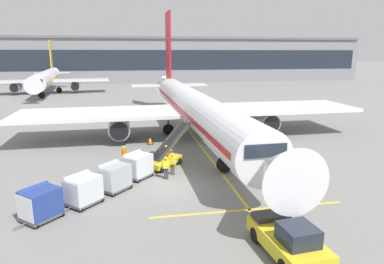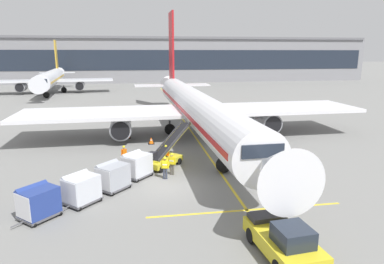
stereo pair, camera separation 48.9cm
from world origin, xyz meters
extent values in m
plane|color=slate|center=(0.00, 0.00, 0.00)|extent=(600.00, 600.00, 0.00)
cylinder|color=white|center=(4.17, 13.81, 3.41)|extent=(4.41, 38.01, 3.51)
cube|color=red|center=(4.17, 13.81, 3.41)|extent=(4.40, 36.49, 0.42)
cone|color=white|center=(4.66, -6.91, 3.41)|extent=(3.41, 3.58, 3.33)
cone|color=white|center=(3.65, 35.57, 3.67)|extent=(3.11, 5.68, 2.98)
cube|color=white|center=(-5.56, 14.52, 2.89)|extent=(18.20, 8.01, 0.36)
cylinder|color=#93969E|center=(-3.89, 13.81, 1.62)|extent=(2.29, 4.98, 2.17)
cylinder|color=black|center=(-3.83, 11.29, 1.62)|extent=(1.85, 0.16, 1.85)
cube|color=white|center=(13.86, 14.99, 2.89)|extent=(18.20, 8.01, 0.36)
cylinder|color=#93969E|center=(12.22, 14.19, 1.62)|extent=(2.29, 4.98, 2.17)
cylinder|color=black|center=(12.28, 11.67, 1.62)|extent=(1.85, 0.16, 1.85)
cube|color=red|center=(3.69, 34.17, 9.80)|extent=(0.39, 4.56, 11.38)
cube|color=white|center=(3.69, 33.89, 3.94)|extent=(12.32, 3.33, 0.20)
cube|color=#1E2633|center=(4.60, -4.45, 3.94)|extent=(2.49, 1.64, 0.77)
cylinder|color=#47474C|center=(4.44, 2.43, 1.14)|extent=(0.22, 0.22, 1.03)
sphere|color=black|center=(4.44, 2.43, 0.63)|extent=(1.26, 1.26, 1.26)
cylinder|color=#47474C|center=(1.50, 15.64, 1.14)|extent=(0.22, 0.22, 1.03)
sphere|color=black|center=(1.50, 15.64, 0.63)|extent=(1.26, 1.26, 1.26)
cylinder|color=#47474C|center=(6.75, 15.77, 1.14)|extent=(0.22, 0.22, 1.03)
sphere|color=black|center=(6.75, 15.77, 0.63)|extent=(1.26, 1.26, 1.26)
cube|color=gold|center=(-0.15, 4.54, 0.50)|extent=(3.48, 3.59, 0.44)
cube|color=black|center=(-1.04, 4.09, 1.07)|extent=(0.82, 0.82, 0.70)
cylinder|color=#333338|center=(-0.58, 4.60, 1.12)|extent=(0.08, 0.08, 0.80)
cube|color=gold|center=(0.62, 5.37, 1.90)|extent=(3.84, 4.08, 2.49)
cube|color=black|center=(0.62, 5.37, 1.99)|extent=(3.64, 3.88, 2.34)
cube|color=#333338|center=(0.94, 5.08, 2.02)|extent=(3.19, 3.47, 2.52)
cube|color=#333338|center=(0.29, 5.67, 2.02)|extent=(3.19, 3.47, 2.52)
cylinder|color=black|center=(1.20, 4.92, 0.28)|extent=(0.53, 0.55, 0.56)
cylinder|color=black|center=(0.11, 5.92, 0.28)|extent=(0.53, 0.55, 0.56)
cylinder|color=black|center=(-0.41, 3.17, 0.28)|extent=(0.53, 0.55, 0.56)
cylinder|color=black|center=(-1.49, 4.16, 0.28)|extent=(0.53, 0.55, 0.56)
cube|color=#515156|center=(-2.25, 2.42, 0.21)|extent=(2.53, 2.56, 0.12)
cylinder|color=#4C4C51|center=(-3.16, 1.42, 0.20)|extent=(0.52, 0.57, 0.07)
cube|color=silver|center=(-2.25, 2.42, 1.02)|extent=(2.39, 2.41, 1.50)
cube|color=silver|center=(-2.56, 2.70, 1.54)|extent=(1.85, 1.92, 0.74)
cube|color=silver|center=(-2.90, 1.71, 1.02)|extent=(1.09, 0.99, 1.38)
sphere|color=black|center=(-3.29, 2.29, 0.15)|extent=(0.30, 0.30, 0.30)
sphere|color=black|center=(-2.29, 1.37, 0.15)|extent=(0.30, 0.30, 0.30)
sphere|color=black|center=(-2.22, 3.47, 0.15)|extent=(0.30, 0.30, 0.30)
sphere|color=black|center=(-1.21, 2.56, 0.15)|extent=(0.30, 0.30, 0.30)
cube|color=#515156|center=(-3.88, 0.25, 0.21)|extent=(2.53, 2.56, 0.12)
cylinder|color=#4C4C51|center=(-4.79, -0.75, 0.20)|extent=(0.52, 0.57, 0.07)
cube|color=#9EA3AD|center=(-3.88, 0.25, 1.02)|extent=(2.39, 2.41, 1.50)
cube|color=#9EA3AD|center=(-4.18, 0.53, 1.54)|extent=(1.85, 1.92, 0.74)
cube|color=silver|center=(-4.53, -0.47, 1.02)|extent=(1.09, 0.99, 1.38)
sphere|color=black|center=(-4.92, 0.11, 0.15)|extent=(0.30, 0.30, 0.30)
sphere|color=black|center=(-3.91, -0.80, 0.15)|extent=(0.30, 0.30, 0.30)
sphere|color=black|center=(-3.84, 1.30, 0.15)|extent=(0.30, 0.30, 0.30)
sphere|color=black|center=(-2.84, 0.38, 0.15)|extent=(0.30, 0.30, 0.30)
cube|color=#515156|center=(-5.66, -1.67, 0.21)|extent=(2.53, 2.56, 0.12)
cylinder|color=#4C4C51|center=(-6.57, -2.67, 0.20)|extent=(0.52, 0.57, 0.07)
cube|color=silver|center=(-5.66, -1.67, 1.02)|extent=(2.39, 2.41, 1.50)
cube|color=silver|center=(-5.97, -1.39, 1.54)|extent=(1.85, 1.92, 0.74)
cube|color=silver|center=(-6.31, -2.38, 1.02)|extent=(1.09, 0.99, 1.38)
sphere|color=black|center=(-6.70, -1.80, 0.15)|extent=(0.30, 0.30, 0.30)
sphere|color=black|center=(-5.70, -2.72, 0.15)|extent=(0.30, 0.30, 0.30)
sphere|color=black|center=(-5.63, -0.62, 0.15)|extent=(0.30, 0.30, 0.30)
sphere|color=black|center=(-4.62, -1.53, 0.15)|extent=(0.30, 0.30, 0.30)
cube|color=#515156|center=(-7.76, -3.28, 0.21)|extent=(2.53, 2.56, 0.12)
cylinder|color=#4C4C51|center=(-8.67, -4.28, 0.20)|extent=(0.52, 0.57, 0.07)
cube|color=navy|center=(-7.76, -3.28, 1.02)|extent=(2.39, 2.41, 1.50)
cube|color=navy|center=(-8.07, -3.00, 1.54)|extent=(1.85, 1.92, 0.74)
cube|color=silver|center=(-8.41, -3.99, 1.02)|extent=(1.09, 0.99, 1.38)
sphere|color=black|center=(-8.80, -3.41, 0.15)|extent=(0.30, 0.30, 0.30)
sphere|color=black|center=(-7.79, -4.33, 0.15)|extent=(0.30, 0.30, 0.30)
sphere|color=black|center=(-7.72, -2.23, 0.15)|extent=(0.30, 0.30, 0.30)
sphere|color=black|center=(-6.72, -3.14, 0.15)|extent=(0.30, 0.30, 0.30)
cube|color=gold|center=(4.33, -8.92, 0.68)|extent=(2.52, 4.58, 0.70)
cube|color=#1E2633|center=(4.41, -9.68, 1.43)|extent=(1.61, 1.68, 0.80)
cube|color=#28282D|center=(4.17, -7.28, 1.15)|extent=(1.87, 1.14, 0.24)
cylinder|color=black|center=(5.12, -7.47, 0.38)|extent=(0.35, 0.78, 0.76)
cylinder|color=black|center=(3.28, -7.65, 0.38)|extent=(0.35, 0.78, 0.76)
cylinder|color=black|center=(5.39, -10.19, 0.38)|extent=(0.35, 0.78, 0.76)
cylinder|color=#333847|center=(0.21, 4.84, 0.43)|extent=(0.15, 0.15, 0.86)
cylinder|color=#333847|center=(0.05, 4.93, 0.43)|extent=(0.15, 0.15, 0.86)
cube|color=orange|center=(0.13, 4.89, 1.15)|extent=(0.45, 0.40, 0.58)
cube|color=white|center=(0.07, 4.78, 1.15)|extent=(0.30, 0.18, 0.08)
sphere|color=beige|center=(0.13, 4.89, 1.56)|extent=(0.21, 0.21, 0.21)
sphere|color=yellow|center=(0.13, 4.89, 1.63)|extent=(0.23, 0.23, 0.23)
cylinder|color=orange|center=(0.34, 4.77, 1.10)|extent=(0.09, 0.09, 0.56)
cylinder|color=orange|center=(-0.08, 5.01, 1.10)|extent=(0.09, 0.09, 0.56)
cylinder|color=black|center=(-3.37, 5.24, 0.43)|extent=(0.15, 0.15, 0.86)
cylinder|color=black|center=(-3.24, 5.36, 0.43)|extent=(0.15, 0.15, 0.86)
cube|color=orange|center=(-3.31, 5.30, 1.15)|extent=(0.44, 0.43, 0.58)
cube|color=white|center=(-3.39, 5.39, 1.15)|extent=(0.26, 0.23, 0.08)
sphere|color=tan|center=(-3.31, 5.30, 1.56)|extent=(0.21, 0.21, 0.21)
sphere|color=yellow|center=(-3.31, 5.30, 1.63)|extent=(0.23, 0.23, 0.23)
cylinder|color=orange|center=(-3.49, 5.14, 1.10)|extent=(0.09, 0.09, 0.56)
cylinder|color=orange|center=(-3.12, 5.46, 1.10)|extent=(0.09, 0.09, 0.56)
cylinder|color=#333847|center=(-0.13, 1.70, 0.43)|extent=(0.15, 0.15, 0.86)
cylinder|color=#333847|center=(-0.30, 1.74, 0.43)|extent=(0.15, 0.15, 0.86)
cube|color=yellow|center=(-0.22, 1.72, 1.15)|extent=(0.42, 0.31, 0.58)
cube|color=white|center=(-0.24, 1.60, 1.15)|extent=(0.34, 0.08, 0.08)
sphere|color=brown|center=(-0.22, 1.72, 1.56)|extent=(0.21, 0.21, 0.21)
sphere|color=yellow|center=(-0.22, 1.72, 1.63)|extent=(0.23, 0.23, 0.23)
cylinder|color=yellow|center=(0.02, 1.67, 1.10)|extent=(0.09, 0.09, 0.56)
cylinder|color=yellow|center=(-0.45, 1.77, 1.10)|extent=(0.09, 0.09, 0.56)
cylinder|color=#514C42|center=(0.47, 2.51, 0.43)|extent=(0.15, 0.15, 0.86)
cylinder|color=#514C42|center=(0.30, 2.58, 0.43)|extent=(0.15, 0.15, 0.86)
cube|color=yellow|center=(0.38, 2.55, 1.15)|extent=(0.45, 0.38, 0.58)
cube|color=white|center=(0.33, 2.43, 1.15)|extent=(0.31, 0.15, 0.08)
sphere|color=tan|center=(0.38, 2.55, 1.56)|extent=(0.21, 0.21, 0.21)
sphere|color=yellow|center=(0.38, 2.55, 1.63)|extent=(0.23, 0.23, 0.23)
cylinder|color=yellow|center=(0.60, 2.45, 1.10)|extent=(0.09, 0.09, 0.56)
cylinder|color=yellow|center=(0.16, 2.65, 1.10)|extent=(0.09, 0.09, 0.56)
cube|color=black|center=(-3.21, 14.76, 0.03)|extent=(0.55, 0.55, 0.05)
cone|color=orange|center=(-3.21, 14.76, 0.34)|extent=(0.44, 0.44, 0.57)
cylinder|color=white|center=(-3.21, 14.76, 0.37)|extent=(0.24, 0.24, 0.07)
cube|color=black|center=(-0.80, 11.98, 0.03)|extent=(0.63, 0.63, 0.05)
cone|color=orange|center=(-0.80, 11.98, 0.38)|extent=(0.51, 0.51, 0.67)
cylinder|color=white|center=(-0.80, 11.98, 0.42)|extent=(0.28, 0.28, 0.08)
cube|color=yellow|center=(4.17, 13.81, 0.00)|extent=(0.20, 110.00, 0.01)
cube|color=yellow|center=(4.17, -4.21, 0.00)|extent=(12.00, 0.20, 0.01)
cube|color=gray|center=(12.58, 93.28, 6.62)|extent=(121.54, 18.77, 13.24)
cube|color=#1E2633|center=(12.58, 83.84, 6.95)|extent=(117.89, 0.10, 5.96)
cube|color=slate|center=(12.58, 91.40, 13.59)|extent=(120.32, 15.95, 0.70)
cylinder|color=silver|center=(-21.42, 59.99, 3.41)|extent=(6.22, 27.82, 3.41)
cube|color=gold|center=(-21.42, 59.99, 3.41)|extent=(6.14, 26.72, 0.41)
cone|color=silver|center=(-19.83, 44.56, 3.41)|extent=(3.57, 3.72, 3.24)
cone|color=silver|center=(-23.12, 76.43, 3.67)|extent=(3.44, 5.72, 2.89)
cube|color=silver|center=(-28.70, 59.93, 2.90)|extent=(13.61, 6.84, 0.36)
cylinder|color=#93969E|center=(-27.70, 59.48, 1.67)|extent=(2.47, 3.79, 2.11)
cylinder|color=black|center=(-27.51, 57.65, 1.67)|extent=(1.80, 0.30, 1.79)
cube|color=silver|center=(-14.29, 61.42, 2.90)|extent=(13.61, 6.84, 0.36)
cylinder|color=#93969E|center=(-15.18, 60.77, 1.67)|extent=(2.47, 3.79, 2.11)
cylinder|color=black|center=(-14.99, 58.94, 1.67)|extent=(1.80, 0.30, 1.79)
cube|color=gold|center=(-22.98, 75.08, 8.24)|extent=(0.62, 3.32, 8.28)
cube|color=silver|center=(-22.95, 74.81, 3.93)|extent=(9.10, 3.11, 0.20)
cube|color=#1E2633|center=(-20.08, 46.93, 3.93)|extent=(2.53, 1.77, 0.75)
cylinder|color=#47474C|center=(-20.57, 51.75, 1.18)|extent=(0.22, 0.22, 1.06)
sphere|color=black|center=(-20.57, 51.75, 0.65)|extent=(1.30, 1.30, 1.30)
cylinder|color=#47474C|center=(-24.11, 61.10, 1.18)|extent=(0.22, 0.22, 1.06)
sphere|color=black|center=(-24.11, 61.10, 0.65)|extent=(1.30, 1.30, 1.30)
cylinder|color=#47474C|center=(-19.02, 61.63, 1.18)|extent=(0.22, 0.22, 1.06)
sphere|color=black|center=(-19.02, 61.63, 0.65)|extent=(1.30, 1.30, 1.30)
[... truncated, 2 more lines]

